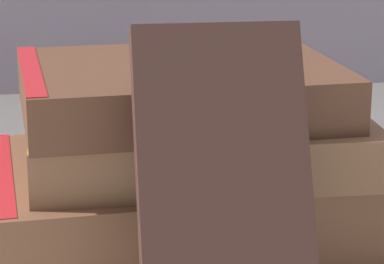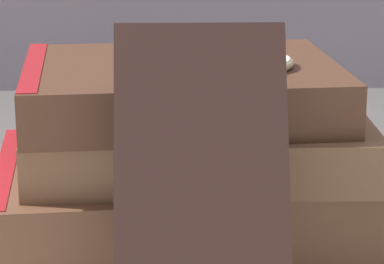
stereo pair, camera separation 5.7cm
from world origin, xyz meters
TOP-DOWN VIEW (x-y plane):
  - ground_plane at (0.00, 0.00)m, footprint 3.00×3.00m
  - book_flat_bottom at (0.01, 0.01)m, footprint 0.26×0.19m
  - book_flat_middle at (0.02, 0.01)m, footprint 0.22×0.17m
  - book_flat_top at (0.01, 0.01)m, footprint 0.21×0.17m
  - book_leaning_front at (0.03, -0.12)m, footprint 0.09×0.09m
  - pocket_watch at (0.06, -0.01)m, footprint 0.06×0.06m
  - reading_glasses at (-0.03, 0.15)m, footprint 0.11×0.05m

SIDE VIEW (x-z plane):
  - ground_plane at x=0.00m, z-range 0.00..0.00m
  - reading_glasses at x=-0.03m, z-range 0.00..0.00m
  - book_flat_bottom at x=0.01m, z-range 0.00..0.05m
  - book_flat_middle at x=0.02m, z-range 0.05..0.08m
  - book_leaning_front at x=0.03m, z-range 0.00..0.15m
  - book_flat_top at x=0.01m, z-range 0.08..0.12m
  - pocket_watch at x=0.06m, z-range 0.12..0.12m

